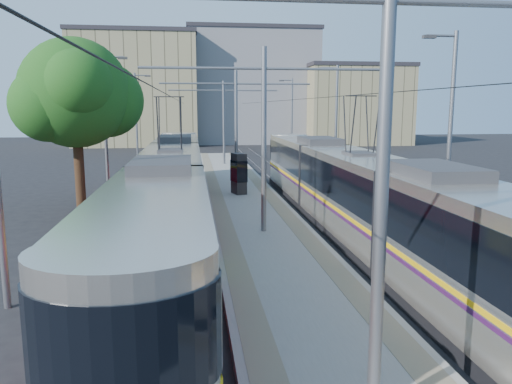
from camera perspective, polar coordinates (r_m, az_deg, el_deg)
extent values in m
plane|color=black|center=(12.26, 6.37, -14.86)|extent=(160.00, 160.00, 0.00)
cube|color=gray|center=(28.39, -1.70, -0.35)|extent=(4.00, 50.00, 0.30)
cube|color=gray|center=(28.27, -4.63, -0.11)|extent=(0.70, 50.00, 0.01)
cube|color=gray|center=(28.54, 1.20, 0.02)|extent=(0.70, 50.00, 0.01)
cube|color=gray|center=(28.33, -10.42, -0.81)|extent=(0.07, 70.00, 0.03)
cube|color=gray|center=(28.29, -7.52, -0.75)|extent=(0.07, 70.00, 0.03)
cube|color=gray|center=(28.84, 4.01, -0.49)|extent=(0.07, 70.00, 0.03)
cube|color=gray|center=(29.15, 6.78, -0.43)|extent=(0.07, 70.00, 0.03)
cube|color=black|center=(21.23, -9.51, -3.77)|extent=(2.30, 30.59, 0.40)
cube|color=#BCB6AC|center=(20.92, -9.64, 0.63)|extent=(2.40, 28.99, 2.90)
cube|color=black|center=(20.85, -9.67, 1.99)|extent=(2.43, 28.99, 1.30)
cube|color=gold|center=(20.98, -9.60, -0.44)|extent=(2.43, 28.99, 0.12)
cube|color=red|center=(21.07, -9.57, -1.78)|extent=(2.42, 28.99, 1.10)
cube|color=#2D2D30|center=(20.73, -9.76, 5.01)|extent=(1.68, 3.00, 0.30)
cube|color=black|center=(19.97, 11.42, -4.69)|extent=(2.30, 29.67, 0.40)
cube|color=beige|center=(19.63, 11.58, -0.01)|extent=(2.40, 28.07, 2.90)
cube|color=black|center=(19.55, 11.63, 1.43)|extent=(2.43, 28.07, 1.30)
cube|color=#E3AD0B|center=(19.70, 11.54, -1.16)|extent=(2.43, 28.07, 0.12)
cube|color=#37123F|center=(19.73, 11.52, -1.59)|extent=(2.43, 28.07, 0.10)
cube|color=#2D2D30|center=(19.43, 11.73, 4.64)|extent=(1.68, 3.00, 0.30)
cylinder|color=slate|center=(7.46, 14.15, -0.48)|extent=(0.20, 0.20, 7.00)
cylinder|color=slate|center=(7.49, 15.05, 20.31)|extent=(9.20, 0.10, 0.10)
cylinder|color=slate|center=(19.07, 0.91, 5.81)|extent=(0.20, 0.20, 7.00)
cylinder|color=slate|center=(19.08, 0.93, 13.92)|extent=(9.20, 0.10, 0.10)
cylinder|color=slate|center=(30.98, -2.28, 7.27)|extent=(0.20, 0.20, 7.00)
cylinder|color=slate|center=(30.98, -2.31, 12.27)|extent=(9.20, 0.10, 0.10)
cylinder|color=slate|center=(42.94, -3.70, 7.92)|extent=(0.20, 0.20, 7.00)
cylinder|color=slate|center=(42.94, -3.74, 11.52)|extent=(9.20, 0.10, 0.10)
cylinder|color=black|center=(27.85, -9.27, 10.49)|extent=(0.02, 70.00, 0.02)
cylinder|color=black|center=(28.54, 5.58, 10.55)|extent=(0.02, 70.00, 0.02)
cylinder|color=slate|center=(29.25, -16.84, 7.12)|extent=(0.18, 0.18, 8.00)
cube|color=#2D2D30|center=(29.19, -15.01, 14.58)|extent=(0.50, 0.22, 0.12)
cylinder|color=slate|center=(45.10, -13.52, 8.01)|extent=(0.18, 0.18, 8.00)
cube|color=#2D2D30|center=(45.06, -12.28, 12.83)|extent=(0.50, 0.22, 0.12)
cylinder|color=slate|center=(21.45, 21.28, 6.12)|extent=(0.18, 0.18, 8.00)
cube|color=#2D2D30|center=(21.09, 19.19, 16.41)|extent=(0.50, 0.22, 0.12)
cylinder|color=slate|center=(36.31, 9.13, 7.82)|extent=(0.18, 0.18, 8.00)
cube|color=#2D2D30|center=(36.10, 7.57, 13.81)|extent=(0.50, 0.22, 0.12)
cylinder|color=slate|center=(51.86, 4.11, 8.42)|extent=(0.18, 0.18, 8.00)
cube|color=#2D2D30|center=(51.71, 2.94, 12.59)|extent=(0.50, 0.22, 0.12)
cube|color=black|center=(27.86, -1.97, 2.12)|extent=(0.85, 1.12, 2.27)
cube|color=black|center=(27.84, -1.98, 2.42)|extent=(0.90, 1.16, 1.18)
cylinder|color=#382314|center=(25.91, -19.49, 1.68)|extent=(0.48, 0.48, 3.47)
sphere|color=#184213|center=(25.70, -20.00, 10.58)|extent=(5.21, 5.21, 5.21)
sphere|color=#184213|center=(26.30, -16.73, 10.00)|extent=(3.69, 3.69, 3.69)
cube|color=gray|center=(71.24, -13.41, 11.10)|extent=(16.00, 12.00, 14.43)
cube|color=#262328|center=(71.85, -13.66, 17.06)|extent=(16.32, 12.24, 0.50)
cube|color=slate|center=(75.39, -0.66, 11.68)|extent=(18.00, 14.00, 15.53)
cube|color=#262328|center=(76.09, -0.68, 17.72)|extent=(18.36, 14.28, 0.50)
cube|color=gray|center=(72.48, 11.13, 9.57)|extent=(14.00, 10.00, 10.44)
cube|color=#262328|center=(72.70, 11.27, 13.89)|extent=(14.28, 10.20, 0.50)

